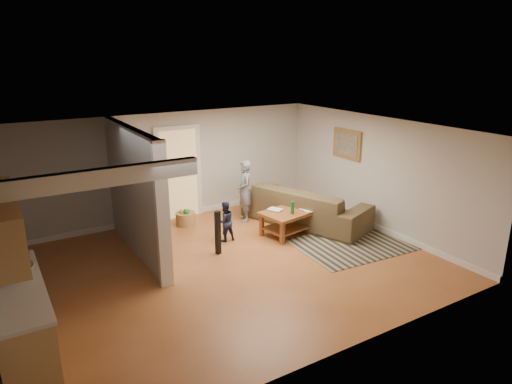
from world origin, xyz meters
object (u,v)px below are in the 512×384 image
Objects in this scene: toy_basket at (186,218)px; child at (245,220)px; toddler at (225,240)px; sofa at (305,223)px; speaker_right at (148,225)px; coffee_table at (292,215)px; speaker_left at (218,233)px; tv_console at (147,203)px.

toy_basket is 0.31× the size of child.
child is at bearing -138.71° from toddler.
sofa is 2.67× the size of speaker_right.
toddler is (-0.96, -0.84, 0.00)m from child.
coffee_table reaches higher than child.
speaker_right is 0.76× the size of child.
toddler is (0.42, 0.51, -0.44)m from speaker_left.
sofa is 1.41m from child.
tv_console is 1.82m from speaker_left.
child reaches higher than sofa.
coffee_table reaches higher than toy_basket.
tv_console reaches higher than speaker_left.
speaker_left is at bearing 50.53° from toddler.
tv_console reaches higher than speaker_right.
toy_basket is (1.19, 0.98, -0.38)m from speaker_right.
tv_console is 2.95× the size of toy_basket.
speaker_right reaches higher than toy_basket.
speaker_left is (-2.48, -0.48, 0.44)m from sofa.
tv_console is 1.55× the size of toddler.
sofa reaches higher than toy_basket.
sofa is at bearing -10.07° from speaker_left.
sofa is at bearing -13.23° from tv_console.
coffee_table is at bearing -22.68° from tv_console.
speaker_left reaches higher than child.
child is 1.27m from toddler.
toy_basket is at bearing 137.54° from coffee_table.
toy_basket is at bearing 45.99° from speaker_right.
toy_basket is at bearing -93.87° from child.
coffee_table is at bearing 166.05° from toddler.
sofa is 3.32× the size of speaker_left.
coffee_table is at bearing -16.55° from speaker_left.
sofa is 2.75m from toy_basket.
tv_console is (-2.73, 1.44, 0.33)m from coffee_table.
coffee_table is 3.26× the size of toy_basket.
toddler is (1.27, -1.07, -0.74)m from tv_console.
toddler is at bearing 166.07° from coffee_table.
coffee_table is at bearing 98.01° from sofa.
tv_console reaches higher than toy_basket.
speaker_right is 1.28× the size of toddler.
child is (2.23, -0.23, -0.74)m from tv_console.
coffee_table is 3.07m from speaker_right.
speaker_left is 1.98m from child.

